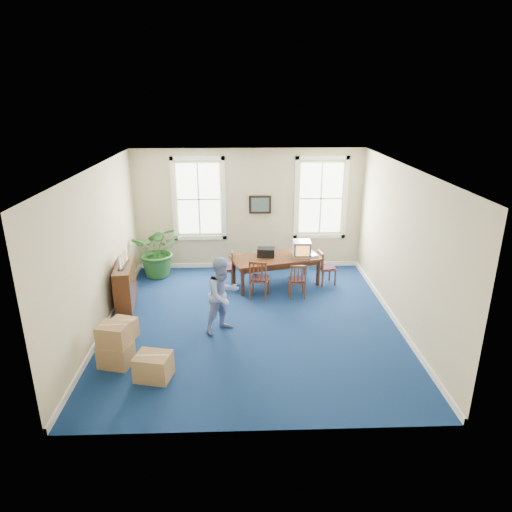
{
  "coord_description": "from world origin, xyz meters",
  "views": [
    {
      "loc": [
        -0.22,
        -8.49,
        4.51
      ],
      "look_at": [
        0.1,
        0.6,
        1.25
      ],
      "focal_mm": 32.0,
      "sensor_mm": 36.0,
      "label": 1
    }
  ],
  "objects_px": {
    "crt_tv": "(302,249)",
    "credenza": "(126,289)",
    "chair_near_left": "(259,278)",
    "conference_table": "(276,271)",
    "man": "(223,295)",
    "potted_plant": "(159,250)",
    "cardboard_boxes": "(128,341)"
  },
  "relations": [
    {
      "from": "crt_tv",
      "to": "cardboard_boxes",
      "type": "bearing_deg",
      "value": -134.4
    },
    {
      "from": "chair_near_left",
      "to": "conference_table",
      "type": "bearing_deg",
      "value": -107.71
    },
    {
      "from": "crt_tv",
      "to": "man",
      "type": "bearing_deg",
      "value": -127.12
    },
    {
      "from": "crt_tv",
      "to": "man",
      "type": "height_order",
      "value": "man"
    },
    {
      "from": "crt_tv",
      "to": "cardboard_boxes",
      "type": "xyz_separation_m",
      "value": [
        -3.48,
        -3.42,
        -0.51
      ]
    },
    {
      "from": "crt_tv",
      "to": "credenza",
      "type": "distance_m",
      "value": 4.24
    },
    {
      "from": "conference_table",
      "to": "man",
      "type": "distance_m",
      "value": 2.63
    },
    {
      "from": "crt_tv",
      "to": "potted_plant",
      "type": "height_order",
      "value": "potted_plant"
    },
    {
      "from": "conference_table",
      "to": "crt_tv",
      "type": "xyz_separation_m",
      "value": [
        0.63,
        0.05,
        0.56
      ]
    },
    {
      "from": "chair_near_left",
      "to": "crt_tv",
      "type": "bearing_deg",
      "value": -130.72
    },
    {
      "from": "conference_table",
      "to": "potted_plant",
      "type": "relative_size",
      "value": 1.52
    },
    {
      "from": "conference_table",
      "to": "chair_near_left",
      "type": "bearing_deg",
      "value": -136.75
    },
    {
      "from": "chair_near_left",
      "to": "potted_plant",
      "type": "relative_size",
      "value": 0.67
    },
    {
      "from": "chair_near_left",
      "to": "credenza",
      "type": "xyz_separation_m",
      "value": [
        -2.95,
        -0.5,
        0.01
      ]
    },
    {
      "from": "chair_near_left",
      "to": "cardboard_boxes",
      "type": "distance_m",
      "value": 3.58
    },
    {
      "from": "crt_tv",
      "to": "credenza",
      "type": "bearing_deg",
      "value": -161.16
    },
    {
      "from": "conference_table",
      "to": "potted_plant",
      "type": "distance_m",
      "value": 3.07
    },
    {
      "from": "man",
      "to": "credenza",
      "type": "relative_size",
      "value": 1.28
    },
    {
      "from": "man",
      "to": "cardboard_boxes",
      "type": "distance_m",
      "value": 1.99
    },
    {
      "from": "chair_near_left",
      "to": "potted_plant",
      "type": "bearing_deg",
      "value": -15.96
    },
    {
      "from": "chair_near_left",
      "to": "man",
      "type": "distance_m",
      "value": 1.78
    },
    {
      "from": "credenza",
      "to": "crt_tv",
      "type": "bearing_deg",
      "value": 10.83
    },
    {
      "from": "crt_tv",
      "to": "potted_plant",
      "type": "distance_m",
      "value": 3.66
    },
    {
      "from": "conference_table",
      "to": "potted_plant",
      "type": "height_order",
      "value": "potted_plant"
    },
    {
      "from": "man",
      "to": "conference_table",
      "type": "bearing_deg",
      "value": 22.22
    },
    {
      "from": "chair_near_left",
      "to": "cardboard_boxes",
      "type": "xyz_separation_m",
      "value": [
        -2.42,
        -2.64,
        -0.06
      ]
    },
    {
      "from": "conference_table",
      "to": "cardboard_boxes",
      "type": "bearing_deg",
      "value": -146.05
    },
    {
      "from": "conference_table",
      "to": "crt_tv",
      "type": "bearing_deg",
      "value": -11.39
    },
    {
      "from": "cardboard_boxes",
      "to": "crt_tv",
      "type": "bearing_deg",
      "value": 44.44
    },
    {
      "from": "potted_plant",
      "to": "man",
      "type": "bearing_deg",
      "value": -59.65
    },
    {
      "from": "crt_tv",
      "to": "potted_plant",
      "type": "xyz_separation_m",
      "value": [
        -3.6,
        0.64,
        -0.22
      ]
    },
    {
      "from": "crt_tv",
      "to": "cardboard_boxes",
      "type": "distance_m",
      "value": 4.91
    }
  ]
}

